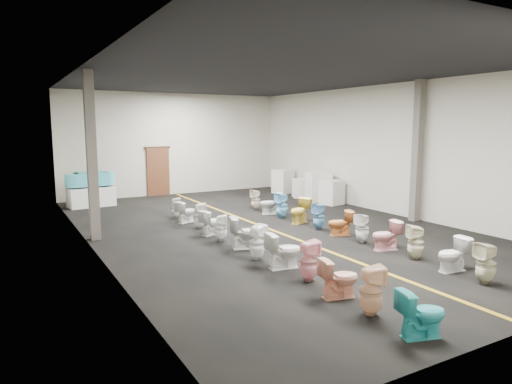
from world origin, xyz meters
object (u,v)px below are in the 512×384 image
Objects in this scene: toilet_left_7 at (221,228)px; toilet_right_4 at (362,228)px; toilet_left_1 at (371,291)px; toilet_left_5 at (257,242)px; appliance_crate_a at (332,192)px; toilet_right_10 at (256,200)px; toilet_right_3 at (386,235)px; toilet_right_9 at (271,203)px; appliance_crate_c at (301,188)px; toilet_left_6 at (246,233)px; toilet_left_2 at (339,278)px; toilet_right_5 at (340,223)px; appliance_crate_b at (318,187)px; bathtub at (90,179)px; toilet_left_3 at (309,261)px; toilet_left_11 at (175,208)px; toilet_left_9 at (200,216)px; toilet_left_4 at (284,250)px; toilet_right_8 at (282,205)px; toilet_left_10 at (186,212)px; toilet_left_0 at (422,313)px; toilet_right_2 at (416,242)px; display_table at (91,197)px; appliance_crate_d at (283,181)px; toilet_right_0 at (486,263)px; toilet_left_8 at (211,222)px; toilet_right_7 at (300,211)px.

toilet_right_4 reaches higher than toilet_left_7.
toilet_left_1 is 1.02× the size of toilet_left_5.
appliance_crate_a is 3.22m from toilet_right_10.
toilet_left_7 is (-0.05, 5.59, -0.06)m from toilet_left_1.
toilet_right_3 is 5.42m from toilet_right_9.
toilet_right_4 is at bearing -113.40° from appliance_crate_c.
appliance_crate_a reaches higher than toilet_left_6.
toilet_right_5 is at bearing -28.37° from toilet_left_2.
appliance_crate_b is 1.64× the size of toilet_left_2.
bathtub is 2.55× the size of toilet_left_2.
toilet_right_10 is (2.92, 7.30, -0.04)m from toilet_left_3.
toilet_left_7 is (-6.27, -5.21, -0.04)m from appliance_crate_c.
toilet_left_11 is at bearing 12.53° from toilet_left_2.
toilet_left_9 reaches higher than toilet_right_10.
toilet_left_4 is at bearing -131.87° from appliance_crate_b.
toilet_left_9 is 0.89× the size of toilet_right_8.
toilet_left_11 is (-6.27, -1.66, -0.05)m from appliance_crate_c.
toilet_right_4 is (3.15, -5.56, 0.05)m from toilet_left_11.
toilet_left_9 is 0.99m from toilet_left_10.
toilet_right_8 reaches higher than appliance_crate_c.
toilet_right_9 reaches higher than toilet_left_0.
toilet_left_4 is 3.15m from toilet_right_2.
toilet_left_2 is 7.45m from toilet_left_10.
toilet_left_2 is at bearing 158.97° from toilet_left_5.
toilet_left_0 is (2.18, -13.83, -0.01)m from display_table.
appliance_crate_d is at bearing 137.73° from toilet_right_4.
toilet_left_0 is 1.04× the size of toilet_left_10.
toilet_left_10 is 0.83m from toilet_left_11.
toilet_left_4 is at bearing -25.43° from toilet_right_10.
toilet_right_3 is at bearing -174.30° from toilet_right_0.
toilet_right_2 is 1.11× the size of toilet_right_3.
toilet_left_1 is 1.17× the size of toilet_left_8.
toilet_left_3 is (2.20, -11.04, -0.66)m from bathtub.
display_table is at bearing -143.48° from toilet_right_8.
toilet_right_9 is at bearing -170.24° from appliance_crate_a.
toilet_right_10 is (5.12, -3.74, 0.01)m from display_table.
toilet_right_7 reaches higher than toilet_left_10.
appliance_crate_a is 0.79× the size of appliance_crate_b.
bathtub is at bearing 40.32° from toilet_left_7.
toilet_left_10 is 3.14m from toilet_right_10.
appliance_crate_d is at bearing 175.40° from toilet_right_5.
appliance_crate_d is at bearing -81.82° from toilet_left_10.
toilet_left_5 is at bearing 155.19° from toilet_left_10.
toilet_left_6 is 4.54m from toilet_left_11.
toilet_right_4 is 1.00× the size of toilet_right_7.
appliance_crate_a is (8.31, -4.16, 0.11)m from display_table.
appliance_crate_c reaches higher than toilet_right_3.
toilet_left_9 is 1.11× the size of toilet_left_11.
bathtub is at bearing -139.70° from toilet_right_3.
toilet_left_7 is 4.07m from toilet_right_9.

